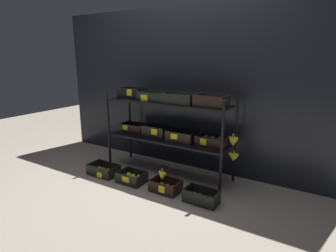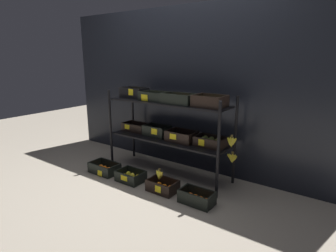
{
  "view_description": "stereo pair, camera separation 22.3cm",
  "coord_description": "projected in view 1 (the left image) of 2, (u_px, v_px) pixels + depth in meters",
  "views": [
    {
      "loc": [
        1.71,
        -2.78,
        1.44
      ],
      "look_at": [
        0.0,
        0.0,
        0.62
      ],
      "focal_mm": 29.69,
      "sensor_mm": 36.0,
      "label": 1
    },
    {
      "loc": [
        1.9,
        -2.66,
        1.44
      ],
      "look_at": [
        0.0,
        0.0,
        0.62
      ],
      "focal_mm": 29.69,
      "sensor_mm": 36.0,
      "label": 2
    }
  ],
  "objects": [
    {
      "name": "banana_bunch_loose",
      "position": [
        162.0,
        175.0,
        3.03
      ],
      "size": [
        0.11,
        0.04,
        0.13
      ],
      "color": "brown",
      "rests_on": "crate_ground_center_tangerine"
    },
    {
      "name": "display_rack",
      "position": [
        170.0,
        119.0,
        3.34
      ],
      "size": [
        1.67,
        0.47,
        1.05
      ],
      "color": "black",
      "rests_on": "ground_plane"
    },
    {
      "name": "storefront_wall",
      "position": [
        185.0,
        89.0,
        3.62
      ],
      "size": [
        3.95,
        0.12,
        2.05
      ],
      "primitive_type": "cube",
      "color": "black",
      "rests_on": "ground_plane"
    },
    {
      "name": "ground_plane",
      "position": [
        168.0,
        173.0,
        3.52
      ],
      "size": [
        10.0,
        10.0,
        0.0
      ],
      "primitive_type": "plane",
      "color": "gray"
    },
    {
      "name": "crate_ground_tangerine",
      "position": [
        104.0,
        171.0,
        3.48
      ],
      "size": [
        0.38,
        0.24,
        0.13
      ],
      "color": "black",
      "rests_on": "ground_plane"
    },
    {
      "name": "crate_ground_lemon",
      "position": [
        132.0,
        178.0,
        3.26
      ],
      "size": [
        0.32,
        0.24,
        0.13
      ],
      "color": "black",
      "rests_on": "ground_plane"
    },
    {
      "name": "crate_ground_right_tangerine",
      "position": [
        201.0,
        198.0,
        2.81
      ],
      "size": [
        0.35,
        0.2,
        0.14
      ],
      "color": "black",
      "rests_on": "ground_plane"
    },
    {
      "name": "crate_ground_center_tangerine",
      "position": [
        166.0,
        187.0,
        3.04
      ],
      "size": [
        0.32,
        0.22,
        0.13
      ],
      "color": "black",
      "rests_on": "ground_plane"
    }
  ]
}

